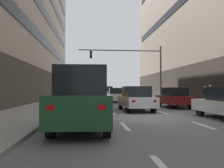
% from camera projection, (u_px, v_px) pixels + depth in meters
% --- Properties ---
extents(ground_plane, '(120.00, 120.00, 0.00)m').
position_uv_depth(ground_plane, '(146.00, 117.00, 12.11)').
color(ground_plane, slate).
extents(sidewalk_left, '(3.82, 80.00, 0.14)m').
position_uv_depth(sidewalk_left, '(16.00, 117.00, 11.47)').
color(sidewalk_left, gray).
rests_on(sidewalk_left, ground).
extents(lane_stripe_l1_s3, '(0.16, 2.00, 0.01)m').
position_uv_depth(lane_stripe_l1_s3, '(125.00, 126.00, 8.97)').
color(lane_stripe_l1_s3, silver).
rests_on(lane_stripe_l1_s3, ground).
extents(lane_stripe_l1_s4, '(0.16, 2.00, 0.01)m').
position_uv_depth(lane_stripe_l1_s4, '(113.00, 113.00, 13.95)').
color(lane_stripe_l1_s4, silver).
rests_on(lane_stripe_l1_s4, ground).
extents(lane_stripe_l1_s5, '(0.16, 2.00, 0.01)m').
position_uv_depth(lane_stripe_l1_s5, '(107.00, 107.00, 18.92)').
color(lane_stripe_l1_s5, silver).
rests_on(lane_stripe_l1_s5, ground).
extents(lane_stripe_l1_s6, '(0.16, 2.00, 0.01)m').
position_uv_depth(lane_stripe_l1_s6, '(103.00, 103.00, 23.90)').
color(lane_stripe_l1_s6, silver).
rests_on(lane_stripe_l1_s6, ground).
extents(lane_stripe_l1_s7, '(0.16, 2.00, 0.01)m').
position_uv_depth(lane_stripe_l1_s7, '(101.00, 101.00, 28.88)').
color(lane_stripe_l1_s7, silver).
rests_on(lane_stripe_l1_s7, ground).
extents(lane_stripe_l1_s8, '(0.16, 2.00, 0.01)m').
position_uv_depth(lane_stripe_l1_s8, '(100.00, 99.00, 33.85)').
color(lane_stripe_l1_s8, silver).
rests_on(lane_stripe_l1_s8, ground).
extents(lane_stripe_l1_s9, '(0.16, 2.00, 0.01)m').
position_uv_depth(lane_stripe_l1_s9, '(98.00, 98.00, 38.83)').
color(lane_stripe_l1_s9, silver).
rests_on(lane_stripe_l1_s9, ground).
extents(lane_stripe_l1_s10, '(0.16, 2.00, 0.01)m').
position_uv_depth(lane_stripe_l1_s10, '(97.00, 97.00, 43.80)').
color(lane_stripe_l1_s10, silver).
rests_on(lane_stripe_l1_s10, ground).
extents(lane_stripe_l2_s3, '(0.16, 2.00, 0.01)m').
position_uv_depth(lane_stripe_l2_s3, '(202.00, 125.00, 9.28)').
color(lane_stripe_l2_s3, silver).
rests_on(lane_stripe_l2_s3, ground).
extents(lane_stripe_l2_s4, '(0.16, 2.00, 0.01)m').
position_uv_depth(lane_stripe_l2_s4, '(163.00, 113.00, 14.25)').
color(lane_stripe_l2_s4, silver).
rests_on(lane_stripe_l2_s4, ground).
extents(lane_stripe_l2_s5, '(0.16, 2.00, 0.01)m').
position_uv_depth(lane_stripe_l2_s5, '(144.00, 107.00, 19.23)').
color(lane_stripe_l2_s5, silver).
rests_on(lane_stripe_l2_s5, ground).
extents(lane_stripe_l2_s6, '(0.16, 2.00, 0.01)m').
position_uv_depth(lane_stripe_l2_s6, '(133.00, 103.00, 24.21)').
color(lane_stripe_l2_s6, silver).
rests_on(lane_stripe_l2_s6, ground).
extents(lane_stripe_l2_s7, '(0.16, 2.00, 0.01)m').
position_uv_depth(lane_stripe_l2_s7, '(126.00, 101.00, 29.18)').
color(lane_stripe_l2_s7, silver).
rests_on(lane_stripe_l2_s7, ground).
extents(lane_stripe_l2_s8, '(0.16, 2.00, 0.01)m').
position_uv_depth(lane_stripe_l2_s8, '(121.00, 99.00, 34.16)').
color(lane_stripe_l2_s8, silver).
rests_on(lane_stripe_l2_s8, ground).
extents(lane_stripe_l2_s9, '(0.16, 2.00, 0.01)m').
position_uv_depth(lane_stripe_l2_s9, '(117.00, 98.00, 39.13)').
color(lane_stripe_l2_s9, silver).
rests_on(lane_stripe_l2_s9, ground).
extents(lane_stripe_l2_s10, '(0.16, 2.00, 0.01)m').
position_uv_depth(lane_stripe_l2_s10, '(114.00, 97.00, 44.11)').
color(lane_stripe_l2_s10, silver).
rests_on(lane_stripe_l2_s10, ground).
extents(taxi_driving_0, '(2.02, 4.42, 1.80)m').
position_uv_depth(taxi_driving_0, '(89.00, 93.00, 37.63)').
color(taxi_driving_0, black).
rests_on(taxi_driving_0, ground).
extents(car_driving_1, '(1.85, 4.19, 2.01)m').
position_uv_depth(car_driving_1, '(108.00, 92.00, 39.50)').
color(car_driving_1, black).
rests_on(car_driving_1, ground).
extents(car_driving_2, '(2.09, 4.69, 2.24)m').
position_uv_depth(car_driving_2, '(82.00, 99.00, 8.27)').
color(car_driving_2, black).
rests_on(car_driving_2, ground).
extents(taxi_driving_3, '(2.02, 4.50, 2.33)m').
position_uv_depth(taxi_driving_3, '(89.00, 93.00, 22.57)').
color(taxi_driving_3, black).
rests_on(taxi_driving_3, ground).
extents(car_driving_4, '(1.94, 4.41, 1.63)m').
position_uv_depth(car_driving_4, '(116.00, 95.00, 25.96)').
color(car_driving_4, black).
rests_on(car_driving_4, ground).
extents(car_driving_5, '(2.02, 4.52, 1.67)m').
position_uv_depth(car_driving_5, '(136.00, 99.00, 15.47)').
color(car_driving_5, black).
rests_on(car_driving_5, ground).
extents(car_driving_6, '(2.01, 4.49, 2.15)m').
position_uv_depth(car_driving_6, '(86.00, 96.00, 14.49)').
color(car_driving_6, black).
rests_on(car_driving_6, ground).
extents(car_parked_2, '(1.84, 4.32, 1.61)m').
position_uv_depth(car_parked_2, '(174.00, 98.00, 18.28)').
color(car_parked_2, black).
rests_on(car_parked_2, ground).
extents(traffic_signal_0, '(9.67, 0.35, 6.39)m').
position_uv_depth(traffic_signal_0, '(136.00, 63.00, 26.15)').
color(traffic_signal_0, '#4C4C51').
rests_on(traffic_signal_0, sidewalk_right).
extents(pedestrian_0, '(0.48, 0.34, 1.66)m').
position_uv_depth(pedestrian_0, '(205.00, 93.00, 20.58)').
color(pedestrian_0, brown).
rests_on(pedestrian_0, sidewalk_right).
extents(pedestrian_1, '(0.25, 0.53, 1.70)m').
position_uv_depth(pedestrian_1, '(210.00, 94.00, 18.15)').
color(pedestrian_1, '#383D59').
rests_on(pedestrian_1, sidewalk_right).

